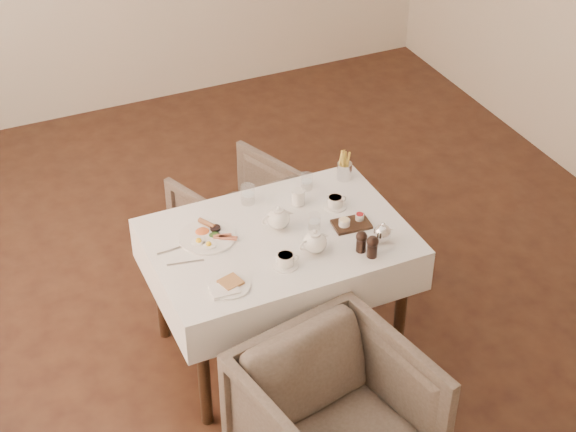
# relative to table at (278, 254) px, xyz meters

# --- Properties ---
(table) EXTENTS (1.28, 0.88, 0.75)m
(table) POSITION_rel_table_xyz_m (0.00, 0.00, 0.00)
(table) COLOR black
(table) RESTS_ON ground
(armchair_near) EXTENTS (0.88, 0.89, 0.70)m
(armchair_near) POSITION_rel_table_xyz_m (-0.11, -0.87, -0.29)
(armchair_near) COLOR #4A3F36
(armchair_near) RESTS_ON ground
(armchair_far) EXTENTS (0.81, 0.82, 0.58)m
(armchair_far) POSITION_rel_table_xyz_m (0.11, 0.84, -0.35)
(armchair_far) COLOR #4A3F36
(armchair_far) RESTS_ON ground
(breakfast_plate) EXTENTS (0.28, 0.28, 0.04)m
(breakfast_plate) POSITION_rel_table_xyz_m (-0.32, 0.13, 0.13)
(breakfast_plate) COLOR white
(breakfast_plate) RESTS_ON table
(side_plate) EXTENTS (0.20, 0.19, 0.02)m
(side_plate) POSITION_rel_table_xyz_m (-0.37, -0.27, 0.13)
(side_plate) COLOR white
(side_plate) RESTS_ON table
(teapot_centre) EXTENTS (0.16, 0.13, 0.13)m
(teapot_centre) POSITION_rel_table_xyz_m (0.03, 0.06, 0.18)
(teapot_centre) COLOR white
(teapot_centre) RESTS_ON table
(teapot_front) EXTENTS (0.18, 0.15, 0.13)m
(teapot_front) POSITION_rel_table_xyz_m (0.11, -0.19, 0.18)
(teapot_front) COLOR white
(teapot_front) RESTS_ON table
(creamer) EXTENTS (0.07, 0.07, 0.08)m
(creamer) POSITION_rel_table_xyz_m (0.21, 0.21, 0.16)
(creamer) COLOR white
(creamer) RESTS_ON table
(teacup_near) EXTENTS (0.13, 0.13, 0.06)m
(teacup_near) POSITION_rel_table_xyz_m (-0.06, -0.23, 0.15)
(teacup_near) COLOR white
(teacup_near) RESTS_ON table
(teacup_far) EXTENTS (0.12, 0.12, 0.06)m
(teacup_far) POSITION_rel_table_xyz_m (0.37, 0.10, 0.14)
(teacup_far) COLOR white
(teacup_far) RESTS_ON table
(glass_left) EXTENTS (0.08, 0.08, 0.10)m
(glass_left) POSITION_rel_table_xyz_m (-0.03, 0.33, 0.17)
(glass_left) COLOR silver
(glass_left) RESTS_ON table
(glass_mid) EXTENTS (0.08, 0.08, 0.09)m
(glass_mid) POSITION_rel_table_xyz_m (0.19, -0.02, 0.16)
(glass_mid) COLOR silver
(glass_mid) RESTS_ON table
(glass_right) EXTENTS (0.08, 0.08, 0.09)m
(glass_right) POSITION_rel_table_xyz_m (0.31, 0.32, 0.16)
(glass_right) COLOR silver
(glass_right) RESTS_ON table
(condiment_board) EXTENTS (0.20, 0.14, 0.05)m
(condiment_board) POSITION_rel_table_xyz_m (0.37, -0.08, 0.13)
(condiment_board) COLOR black
(condiment_board) RESTS_ON table
(pepper_mill_left) EXTENTS (0.06, 0.06, 0.12)m
(pepper_mill_left) POSITION_rel_table_xyz_m (0.32, -0.28, 0.17)
(pepper_mill_left) COLOR black
(pepper_mill_left) RESTS_ON table
(pepper_mill_right) EXTENTS (0.07, 0.07, 0.12)m
(pepper_mill_right) POSITION_rel_table_xyz_m (0.34, -0.34, 0.18)
(pepper_mill_right) COLOR black
(pepper_mill_right) RESTS_ON table
(silver_pot) EXTENTS (0.13, 0.12, 0.12)m
(silver_pot) POSITION_rel_table_xyz_m (0.45, -0.26, 0.17)
(silver_pot) COLOR white
(silver_pot) RESTS_ON table
(fries_cup) EXTENTS (0.08, 0.08, 0.17)m
(fries_cup) POSITION_rel_table_xyz_m (0.54, 0.32, 0.19)
(fries_cup) COLOR silver
(fries_cup) RESTS_ON table
(cutlery_fork) EXTENTS (0.18, 0.03, 0.00)m
(cutlery_fork) POSITION_rel_table_xyz_m (-0.51, 0.11, 0.12)
(cutlery_fork) COLOR silver
(cutlery_fork) RESTS_ON table
(cutlery_knife) EXTENTS (0.18, 0.05, 0.00)m
(cutlery_knife) POSITION_rel_table_xyz_m (-0.49, -0.02, 0.12)
(cutlery_knife) COLOR silver
(cutlery_knife) RESTS_ON table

